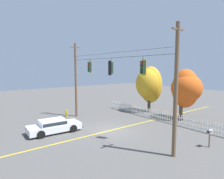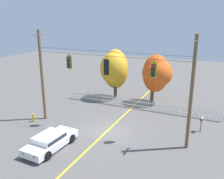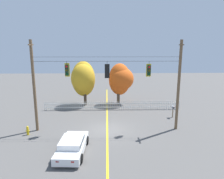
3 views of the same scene
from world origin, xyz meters
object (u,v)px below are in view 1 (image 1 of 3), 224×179
Objects in this scene: traffic_signal_eastbound_side at (90,67)px; traffic_signal_southbound_primary at (111,68)px; traffic_signal_westbound_side at (143,67)px; autumn_maple_near_fence at (149,84)px; autumn_maple_mid at (186,88)px; roadside_mailbox at (210,133)px; parked_car at (54,126)px; fire_hydrant at (67,113)px.

traffic_signal_southbound_primary is at bearing -0.32° from traffic_signal_eastbound_side.
autumn_maple_near_fence is (-6.88, 8.52, -2.11)m from traffic_signal_westbound_side.
traffic_signal_southbound_primary is at bearing -101.38° from autumn_maple_mid.
traffic_signal_eastbound_side is 8.80m from autumn_maple_near_fence.
traffic_signal_westbound_side is 6.60m from roadside_mailbox.
fire_hydrant is (-4.49, 3.27, -0.20)m from parked_car.
autumn_maple_near_fence reaches higher than fire_hydrant.
traffic_signal_westbound_side is 0.24× the size of autumn_maple_near_fence.
traffic_signal_southbound_primary is 1.82× the size of fire_hydrant.
autumn_maple_near_fence is 13.13m from parked_car.
traffic_signal_eastbound_side is 12.20m from roadside_mailbox.
traffic_signal_southbound_primary is 7.07m from parked_car.
traffic_signal_eastbound_side is at bearing -163.46° from roadside_mailbox.
parked_car is at bearing -87.77° from autumn_maple_near_fence.
parked_car is (0.50, -12.79, -2.93)m from autumn_maple_near_fence.
traffic_signal_westbound_side is at bearing -0.00° from traffic_signal_eastbound_side.
roadside_mailbox is at bearing 16.39° from fire_hydrant.
traffic_signal_eastbound_side is 6.71m from parked_car.
autumn_maple_mid is (5.36, 8.86, -2.30)m from traffic_signal_eastbound_side.
traffic_signal_eastbound_side and traffic_signal_southbound_primary have the same top height.
roadside_mailbox is at bearing 24.05° from traffic_signal_southbound_primary.
parked_car reaches higher than fire_hydrant.
autumn_maple_near_fence is 4.45× the size of roadside_mailbox.
traffic_signal_westbound_side reaches higher than roadside_mailbox.
traffic_signal_southbound_primary reaches higher than fire_hydrant.
traffic_signal_southbound_primary is 9.14m from roadside_mailbox.
roadside_mailbox reaches higher than fire_hydrant.
autumn_maple_mid is 13.63m from fire_hydrant.
fire_hydrant is at bearing -163.61° from roadside_mailbox.
autumn_maple_near_fence reaches higher than autumn_maple_mid.
parked_car is at bearing -36.07° from fire_hydrant.
traffic_signal_southbound_primary is 1.07× the size of traffic_signal_westbound_side.
autumn_maple_mid is at bearing 78.62° from traffic_signal_southbound_primary.
traffic_signal_eastbound_side reaches higher than fire_hydrant.
roadside_mailbox is at bearing 37.19° from parked_car.
autumn_maple_mid is (-1.97, 8.86, -2.25)m from traffic_signal_westbound_side.
traffic_signal_westbound_side is 9.35m from autumn_maple_mid.
fire_hydrant is at bearing -164.08° from traffic_signal_eastbound_side.
parked_car is (-4.42, -13.14, -2.78)m from autumn_maple_mid.
traffic_signal_southbound_primary is at bearing -69.86° from autumn_maple_near_fence.
autumn_maple_mid is 4.21× the size of roadside_mailbox.
parked_car is 5.54× the size of fire_hydrant.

